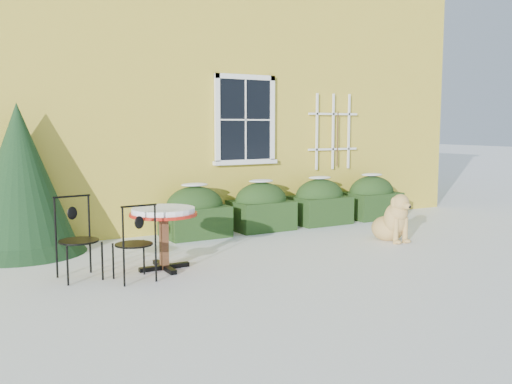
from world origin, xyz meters
TOP-DOWN VIEW (x-y plane):
  - ground at (0.00, 0.00)m, footprint 80.00×80.00m
  - house at (0.00, 7.00)m, footprint 12.40×8.40m
  - hedge_row at (1.65, 2.55)m, footprint 4.95×0.80m
  - evergreen_shrub at (-3.02, 2.65)m, footprint 1.82×1.82m
  - bistro_table at (-1.56, 0.71)m, footprint 0.88×0.88m
  - patio_chair_near at (-2.06, 0.34)m, footprint 0.46×0.46m
  - patio_chair_far at (-2.63, 0.83)m, footprint 0.50×0.49m
  - dog at (2.33, 0.58)m, footprint 0.56×0.90m

SIDE VIEW (x-z plane):
  - ground at x=0.00m, z-range 0.00..0.00m
  - dog at x=2.33m, z-range -0.08..0.73m
  - hedge_row at x=1.65m, z-range -0.05..0.86m
  - patio_chair_near at x=-2.06m, z-range 0.00..0.95m
  - patio_chair_far at x=-2.63m, z-range 0.00..1.01m
  - bistro_table at x=-1.56m, z-range 0.27..1.09m
  - evergreen_shrub at x=-3.02m, z-range -0.22..1.99m
  - house at x=0.00m, z-range 0.02..6.42m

